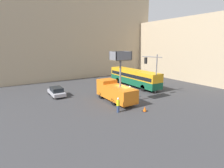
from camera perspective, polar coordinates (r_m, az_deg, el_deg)
name	(u,v)px	position (r m, az deg, el deg)	size (l,w,h in m)	color
ground_plane	(126,101)	(24.93, 4.74, -5.71)	(120.00, 120.00, 0.00)	#38383A
building_backdrop_far	(67,35)	(45.73, -14.53, 15.26)	(44.00, 10.00, 20.43)	tan
building_backdrop_side	(191,49)	(46.24, 24.41, 10.29)	(10.00, 28.00, 13.63)	tan
utility_truck	(115,90)	(24.51, 1.07, -2.13)	(2.47, 7.02, 7.03)	orange
city_bus	(134,77)	(33.92, 7.19, 2.42)	(2.51, 12.35, 3.14)	#145638
traffic_light_pole	(153,68)	(27.89, 13.19, 5.03)	(3.50, 3.25, 6.37)	slate
road_worker_near_truck	(118,105)	(20.76, 2.00, -6.86)	(0.38, 0.38, 1.82)	navy
road_worker_directing	(130,92)	(26.12, 5.81, -2.66)	(0.38, 0.38, 1.92)	navy
traffic_cone_near_truck	(145,109)	(21.59, 10.64, -8.05)	(0.54, 0.54, 0.61)	black
parked_car_curbside	(57,92)	(28.61, -17.67, -2.35)	(1.78, 4.36, 1.42)	#A8A8B2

